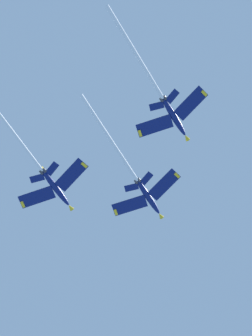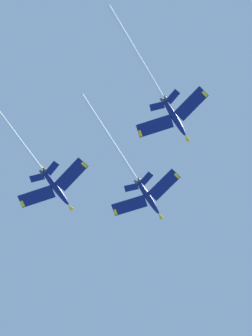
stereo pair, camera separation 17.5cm
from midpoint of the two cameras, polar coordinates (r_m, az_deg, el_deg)
jet_lead at (r=171.98m, az=0.96°, el=-0.99°), size 21.90×36.84×14.11m
jet_left_wing at (r=167.91m, az=-7.27°, el=-0.05°), size 23.49×42.81×15.02m
jet_right_wing at (r=164.46m, az=3.09°, el=6.16°), size 21.34×36.04×14.08m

